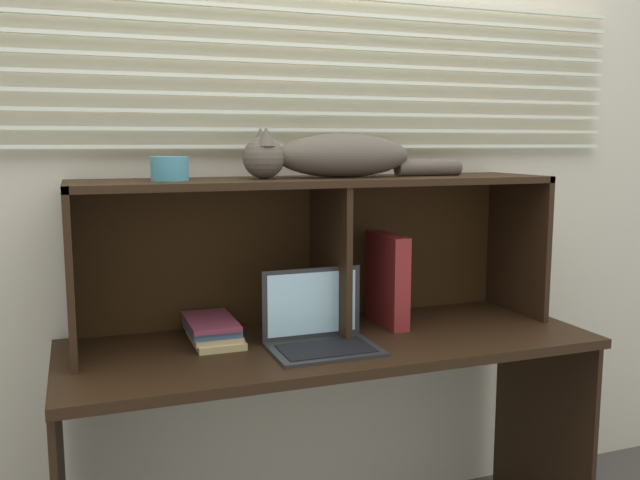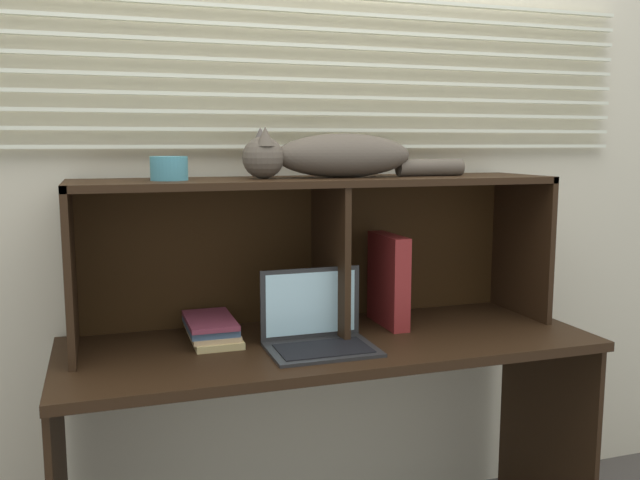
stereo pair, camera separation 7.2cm
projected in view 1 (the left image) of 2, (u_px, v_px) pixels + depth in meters
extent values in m
cube|color=beige|center=(298.00, 175.00, 2.34)|extent=(4.40, 0.04, 2.50)
cube|color=silver|center=(302.00, 146.00, 2.28)|extent=(2.49, 0.02, 0.01)
cube|color=silver|center=(302.00, 130.00, 2.27)|extent=(2.49, 0.02, 0.01)
cube|color=silver|center=(302.00, 113.00, 2.26)|extent=(2.49, 0.02, 0.01)
cube|color=silver|center=(302.00, 97.00, 2.26)|extent=(2.49, 0.02, 0.01)
cube|color=silver|center=(302.00, 80.00, 2.25)|extent=(2.49, 0.02, 0.01)
cube|color=silver|center=(302.00, 63.00, 2.24)|extent=(2.49, 0.02, 0.01)
cube|color=silver|center=(302.00, 46.00, 2.23)|extent=(2.49, 0.02, 0.01)
cube|color=silver|center=(302.00, 28.00, 2.23)|extent=(2.49, 0.02, 0.01)
cube|color=silver|center=(302.00, 11.00, 2.22)|extent=(2.49, 0.02, 0.01)
cube|color=black|center=(332.00, 344.00, 2.10)|extent=(1.64, 0.60, 0.03)
cube|color=black|center=(542.00, 422.00, 2.43)|extent=(0.02, 0.54, 0.72)
cube|color=black|center=(320.00, 181.00, 2.13)|extent=(1.53, 0.35, 0.02)
cube|color=black|center=(70.00, 270.00, 1.91)|extent=(0.02, 0.35, 0.50)
cube|color=black|center=(517.00, 243.00, 2.42)|extent=(0.02, 0.35, 0.50)
cube|color=black|center=(330.00, 258.00, 2.18)|extent=(0.02, 0.34, 0.48)
cube|color=#301C0A|center=(303.00, 248.00, 2.33)|extent=(1.53, 0.01, 0.50)
ellipsoid|color=brown|center=(344.00, 156.00, 2.15)|extent=(0.45, 0.16, 0.14)
sphere|color=brown|center=(264.00, 158.00, 2.06)|extent=(0.13, 0.13, 0.13)
cone|color=brown|center=(266.00, 136.00, 2.02)|extent=(0.06, 0.06, 0.06)
cone|color=#4F4741|center=(261.00, 137.00, 2.08)|extent=(0.06, 0.06, 0.06)
cylinder|color=brown|center=(428.00, 167.00, 2.26)|extent=(0.23, 0.06, 0.06)
cube|color=#272727|center=(325.00, 349.00, 1.98)|extent=(0.32, 0.23, 0.01)
cube|color=#272727|center=(312.00, 303.00, 2.07)|extent=(0.32, 0.01, 0.22)
cube|color=#B2E0EA|center=(312.00, 303.00, 2.07)|extent=(0.28, 0.00, 0.19)
cube|color=black|center=(326.00, 348.00, 1.97)|extent=(0.27, 0.16, 0.00)
cube|color=maroon|center=(387.00, 279.00, 2.26)|extent=(0.06, 0.23, 0.31)
cube|color=tan|center=(215.00, 338.00, 2.08)|extent=(0.14, 0.25, 0.02)
cube|color=tan|center=(212.00, 332.00, 2.08)|extent=(0.14, 0.25, 0.02)
cube|color=#3F5874|center=(211.00, 326.00, 2.08)|extent=(0.14, 0.25, 0.02)
cube|color=brown|center=(210.00, 321.00, 2.07)|extent=(0.14, 0.25, 0.02)
cylinder|color=teal|center=(170.00, 169.00, 1.97)|extent=(0.11, 0.11, 0.07)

